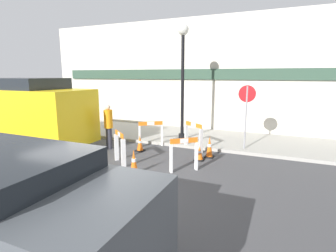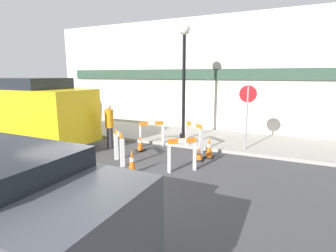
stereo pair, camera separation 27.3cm
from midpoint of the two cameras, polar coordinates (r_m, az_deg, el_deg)
name	(u,v)px [view 1 (the left image)]	position (r m, az deg, el deg)	size (l,w,h in m)	color
ground_plane	(105,194)	(6.58, -14.81, -14.19)	(60.00, 60.00, 0.00)	#424244
sidewalk_slab	(190,136)	(11.77, 4.14, -2.28)	(18.00, 3.39, 0.12)	#9E9B93
storefront_facade	(203,75)	(13.13, 6.93, 10.92)	(18.00, 0.22, 5.50)	beige
streetlamp_post	(183,66)	(10.67, 2.48, 12.83)	(0.44, 0.44, 4.60)	black
stop_sign	(246,107)	(9.69, 15.93, 4.05)	(0.60, 0.06, 2.30)	gray
barricade_0	(120,147)	(8.39, -11.38, -4.44)	(0.71, 0.61, 1.03)	white
barricade_1	(184,153)	(7.61, 2.45, -5.99)	(0.72, 0.64, 0.99)	white
barricade_2	(193,135)	(9.71, 4.75, -1.99)	(0.87, 0.68, 1.05)	white
barricade_3	(151,133)	(10.24, -4.52, -1.47)	(0.83, 0.69, 1.00)	white
traffic_cone_0	(200,153)	(8.69, 6.00, -5.95)	(0.30, 0.30, 0.49)	black
traffic_cone_1	(209,147)	(9.00, 8.16, -4.60)	(0.30, 0.30, 0.73)	black
traffic_cone_2	(134,162)	(7.53, -8.47, -7.82)	(0.30, 0.30, 0.71)	black
traffic_cone_3	(140,143)	(9.71, -6.94, -3.77)	(0.30, 0.30, 0.61)	black
person_worker	(109,125)	(10.08, -13.58, 0.14)	(0.34, 0.34, 1.69)	#33333D
person_pedestrian	(83,107)	(15.86, -18.40, 4.02)	(0.40, 0.40, 1.61)	#33333D
work_van	(27,110)	(11.48, -29.03, 2.99)	(5.26, 2.24, 2.65)	yellow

